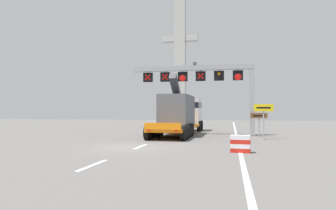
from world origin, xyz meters
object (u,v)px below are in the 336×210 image
Objects in this scene: heavy_haul_truck_orange at (182,113)px; tourist_info_sign_brown at (259,119)px; overhead_lane_gantry at (206,78)px; crash_barrier_striped at (240,144)px; bridge_pylon_distant at (180,53)px; exit_sign_yellow at (263,113)px.

heavy_haul_truck_orange reaches higher than tourist_info_sign_brown.
overhead_lane_gantry is 10.79× the size of crash_barrier_striped.
overhead_lane_gantry is 5.69× the size of tourist_info_sign_brown.
bridge_pylon_distant is (-7.93, 46.41, 14.92)m from heavy_haul_truck_orange.
crash_barrier_striped is at bearing -103.98° from exit_sign_yellow.
heavy_haul_truck_orange is 7.35m from tourist_info_sign_brown.
tourist_info_sign_brown is (4.53, -0.82, -3.63)m from overhead_lane_gantry.
exit_sign_yellow is at bearing -37.48° from overhead_lane_gantry.
exit_sign_yellow is 1.35× the size of tourist_info_sign_brown.
heavy_haul_truck_orange is at bearing 111.74° from crash_barrier_striped.
bridge_pylon_distant reaches higher than tourist_info_sign_brown.
heavy_haul_truck_orange is 5.25× the size of exit_sign_yellow.
heavy_haul_truck_orange is 0.43× the size of bridge_pylon_distant.
overhead_lane_gantry reaches higher than heavy_haul_truck_orange.
tourist_info_sign_brown is 10.75m from crash_barrier_striped.
crash_barrier_striped is (-1.95, -7.82, -1.58)m from exit_sign_yellow.
heavy_haul_truck_orange is 13.90m from crash_barrier_striped.
bridge_pylon_distant is at bearing 106.26° from exit_sign_yellow.
exit_sign_yellow is 0.08× the size of bridge_pylon_distant.
crash_barrier_striped is (5.12, -12.83, -1.54)m from heavy_haul_truck_orange.
bridge_pylon_distant is at bearing 107.01° from tourist_info_sign_brown.
tourist_info_sign_brown is 1.89× the size of crash_barrier_striped.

